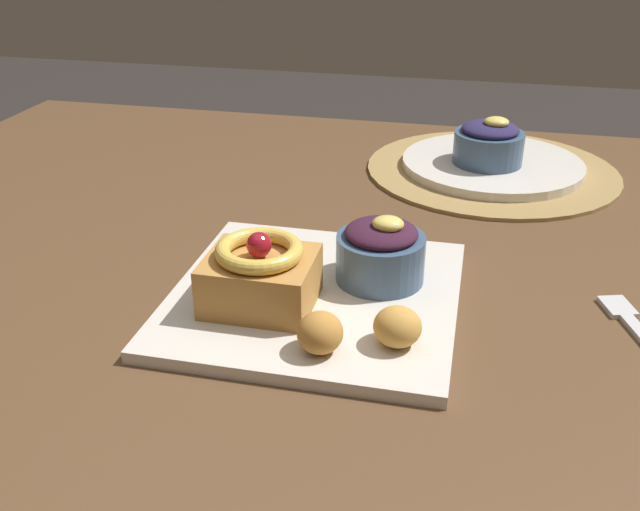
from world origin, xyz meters
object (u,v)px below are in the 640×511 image
at_px(front_plate, 315,297).
at_px(fork, 635,327).
at_px(cake_slice, 260,275).
at_px(back_plate, 492,164).
at_px(berry_ramekin, 381,252).
at_px(fritter_middle, 397,327).
at_px(back_ramekin, 489,143).
at_px(fritter_front, 320,333).

bearing_deg(front_plate, fork, 3.48).
bearing_deg(front_plate, cake_slice, -142.72).
distance_m(back_plate, fork, 0.40).
bearing_deg(berry_ramekin, back_plate, 74.14).
height_order(front_plate, fritter_middle, fritter_middle).
relative_size(fritter_middle, back_ramekin, 0.43).
relative_size(berry_ramekin, fork, 0.68).
bearing_deg(fork, cake_slice, 81.06).
xyz_separation_m(front_plate, fritter_front, (0.03, -0.09, 0.02)).
height_order(front_plate, back_plate, back_plate).
height_order(berry_ramekin, fritter_front, berry_ramekin).
xyz_separation_m(cake_slice, berry_ramekin, (0.10, 0.07, -0.00)).
bearing_deg(fork, fritter_front, 95.41).
height_order(back_plate, fork, back_plate).
bearing_deg(fritter_front, back_ramekin, 75.43).
xyz_separation_m(berry_ramekin, back_plate, (0.10, 0.36, -0.03)).
xyz_separation_m(berry_ramekin, back_ramekin, (0.10, 0.35, 0.00)).
bearing_deg(fork, back_ramekin, 2.97).
xyz_separation_m(front_plate, fork, (0.29, 0.02, -0.00)).
bearing_deg(back_plate, berry_ramekin, -105.86).
relative_size(fritter_middle, fork, 0.32).
bearing_deg(front_plate, fritter_front, -74.51).
relative_size(cake_slice, back_plate, 0.39).
xyz_separation_m(cake_slice, back_ramekin, (0.19, 0.42, 0.00)).
bearing_deg(berry_ramekin, fritter_middle, -74.15).
xyz_separation_m(berry_ramekin, fritter_middle, (0.03, -0.11, -0.01)).
relative_size(fritter_front, fork, 0.31).
height_order(berry_ramekin, fritter_middle, berry_ramekin).
bearing_deg(fritter_middle, fork, 23.45).
relative_size(berry_ramekin, fritter_front, 2.17).
bearing_deg(cake_slice, front_plate, 37.28).
height_order(cake_slice, fork, cake_slice).
bearing_deg(front_plate, back_plate, 68.36).
distance_m(cake_slice, back_plate, 0.48).
bearing_deg(fritter_middle, back_plate, 81.24).
bearing_deg(berry_ramekin, back_ramekin, 74.75).
distance_m(front_plate, cake_slice, 0.06).
distance_m(fritter_middle, fork, 0.22).
distance_m(back_plate, back_ramekin, 0.04).
distance_m(berry_ramekin, back_ramekin, 0.36).
bearing_deg(back_plate, fritter_front, -105.04).
distance_m(fritter_front, fork, 0.29).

